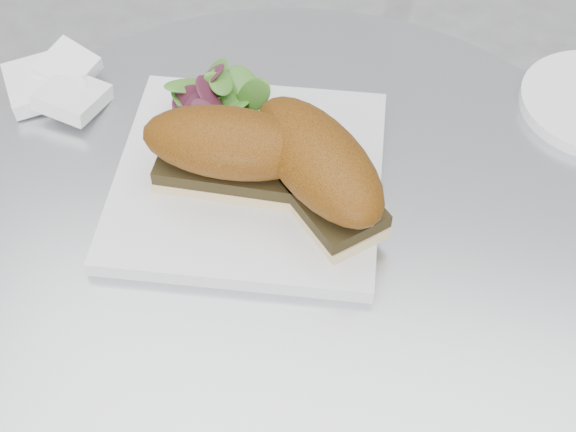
# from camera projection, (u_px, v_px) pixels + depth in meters

# --- Properties ---
(table) EXTENTS (0.70, 0.70, 0.73)m
(table) POSITION_uv_depth(u_px,v_px,m) (290.00, 367.00, 0.93)
(table) COLOR silver
(table) RESTS_ON ground
(plate) EXTENTS (0.28, 0.28, 0.02)m
(plate) POSITION_uv_depth(u_px,v_px,m) (249.00, 177.00, 0.78)
(plate) COLOR white
(plate) RESTS_ON table
(sandwich_left) EXTENTS (0.16, 0.08, 0.08)m
(sandwich_left) POSITION_uv_depth(u_px,v_px,m) (230.00, 150.00, 0.73)
(sandwich_left) COLOR #D7CD86
(sandwich_left) RESTS_ON plate
(sandwich_right) EXTENTS (0.17, 0.18, 0.08)m
(sandwich_right) POSITION_uv_depth(u_px,v_px,m) (318.00, 166.00, 0.72)
(sandwich_right) COLOR #D7CD86
(sandwich_right) RESTS_ON plate
(salad) EXTENTS (0.11, 0.11, 0.05)m
(salad) POSITION_uv_depth(u_px,v_px,m) (222.00, 93.00, 0.80)
(salad) COLOR #4C872C
(salad) RESTS_ON plate
(napkin) EXTENTS (0.13, 0.13, 0.02)m
(napkin) POSITION_uv_depth(u_px,v_px,m) (59.00, 92.00, 0.85)
(napkin) COLOR white
(napkin) RESTS_ON table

